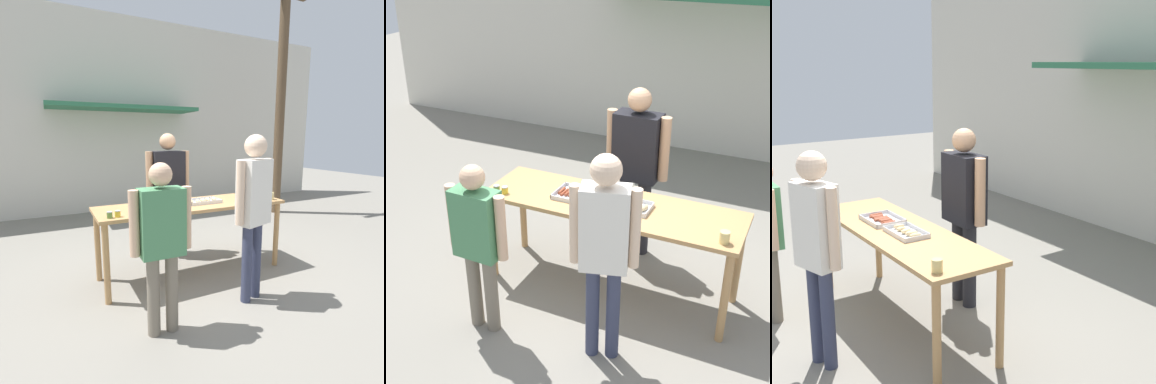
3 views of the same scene
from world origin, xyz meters
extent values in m
plane|color=gray|center=(0.00, 0.00, 0.00)|extent=(24.00, 24.00, 0.00)
cube|color=beige|center=(0.00, 4.00, 2.25)|extent=(12.00, 0.12, 4.50)
cube|color=#2D704C|center=(0.00, 3.45, 2.40)|extent=(3.20, 1.00, 0.08)
cube|color=tan|center=(0.00, 0.00, 0.91)|extent=(2.42, 0.73, 0.04)
cylinder|color=tan|center=(-1.15, -0.30, 0.45)|extent=(0.07, 0.07, 0.89)
cylinder|color=tan|center=(1.15, -0.30, 0.45)|extent=(0.07, 0.07, 0.89)
cylinder|color=tan|center=(-1.15, 0.30, 0.45)|extent=(0.07, 0.07, 0.89)
cylinder|color=tan|center=(1.15, 0.30, 0.45)|extent=(0.07, 0.07, 0.89)
cube|color=silver|center=(-0.34, -0.01, 0.94)|extent=(0.42, 0.32, 0.01)
cube|color=silver|center=(-0.34, -0.17, 0.96)|extent=(0.42, 0.01, 0.03)
cube|color=silver|center=(-0.34, 0.14, 0.96)|extent=(0.42, 0.01, 0.03)
cube|color=silver|center=(-0.55, -0.01, 0.96)|extent=(0.01, 0.32, 0.03)
cube|color=silver|center=(-0.13, -0.01, 0.96)|extent=(0.01, 0.32, 0.03)
cylinder|color=brown|center=(-0.51, 0.00, 0.96)|extent=(0.03, 0.13, 0.03)
cylinder|color=brown|center=(-0.48, -0.01, 0.95)|extent=(0.03, 0.14, 0.02)
cylinder|color=brown|center=(-0.44, -0.02, 0.96)|extent=(0.03, 0.11, 0.03)
cylinder|color=brown|center=(-0.41, 0.00, 0.95)|extent=(0.03, 0.14, 0.02)
cylinder|color=brown|center=(-0.37, -0.01, 0.95)|extent=(0.03, 0.15, 0.02)
cylinder|color=brown|center=(-0.34, -0.02, 0.96)|extent=(0.04, 0.15, 0.03)
cylinder|color=brown|center=(-0.30, -0.01, 0.96)|extent=(0.03, 0.12, 0.03)
cylinder|color=brown|center=(-0.27, -0.01, 0.96)|extent=(0.04, 0.12, 0.03)
cylinder|color=brown|center=(-0.23, -0.01, 0.95)|extent=(0.03, 0.13, 0.02)
cylinder|color=brown|center=(-0.20, -0.01, 0.95)|extent=(0.04, 0.12, 0.03)
cylinder|color=brown|center=(-0.16, -0.02, 0.95)|extent=(0.03, 0.14, 0.03)
cube|color=silver|center=(0.15, -0.01, 0.94)|extent=(0.44, 0.26, 0.01)
cube|color=silver|center=(0.15, -0.14, 0.96)|extent=(0.44, 0.01, 0.03)
cube|color=silver|center=(0.15, 0.11, 0.96)|extent=(0.44, 0.01, 0.03)
cube|color=silver|center=(-0.07, -0.01, 0.96)|extent=(0.01, 0.26, 0.03)
cube|color=silver|center=(0.37, -0.01, 0.96)|extent=(0.01, 0.26, 0.03)
ellipsoid|color=#D6B77F|center=(-0.01, 0.00, 0.96)|extent=(0.06, 0.11, 0.04)
ellipsoid|color=#D6B77F|center=(0.07, -0.02, 0.96)|extent=(0.06, 0.10, 0.04)
ellipsoid|color=#D6B77F|center=(0.15, -0.01, 0.96)|extent=(0.08, 0.12, 0.04)
ellipsoid|color=#D6B77F|center=(0.23, 0.00, 0.96)|extent=(0.08, 0.13, 0.05)
ellipsoid|color=#D6B77F|center=(0.31, -0.01, 0.97)|extent=(0.07, 0.12, 0.05)
cylinder|color=#567A38|center=(-1.08, -0.25, 0.97)|extent=(0.06, 0.06, 0.06)
cylinder|color=#B2B2B7|center=(-1.08, -0.25, 1.00)|extent=(0.06, 0.06, 0.01)
cylinder|color=gold|center=(-0.99, -0.24, 0.97)|extent=(0.06, 0.06, 0.06)
cylinder|color=#B2B2B7|center=(-0.99, -0.24, 1.00)|extent=(0.06, 0.06, 0.01)
cylinder|color=#DBC67A|center=(1.07, -0.24, 0.98)|extent=(0.08, 0.08, 0.10)
cylinder|color=#232328|center=(-0.14, 0.75, 0.44)|extent=(0.14, 0.14, 0.88)
cylinder|color=#232328|center=(0.07, 0.74, 0.44)|extent=(0.14, 0.14, 0.88)
cube|color=black|center=(-0.03, 0.74, 1.22)|extent=(0.47, 0.27, 0.69)
sphere|color=tan|center=(-0.03, 0.74, 1.71)|extent=(0.24, 0.24, 0.24)
cylinder|color=tan|center=(-0.32, 0.75, 1.24)|extent=(0.10, 0.10, 0.66)
cylinder|color=tan|center=(0.25, 0.74, 1.24)|extent=(0.10, 0.10, 0.66)
cylinder|color=#756B5B|center=(-0.69, -1.00, 0.37)|extent=(0.12, 0.12, 0.75)
cylinder|color=#756B5B|center=(-0.86, -1.00, 0.37)|extent=(0.12, 0.12, 0.75)
cube|color=#478456|center=(-0.78, -1.00, 1.05)|extent=(0.39, 0.22, 0.59)
sphere|color=#DBAD89|center=(-0.78, -1.00, 1.46)|extent=(0.20, 0.20, 0.20)
cylinder|color=#DBAD89|center=(-0.54, -1.00, 1.06)|extent=(0.09, 0.09, 0.56)
cylinder|color=#DBAD89|center=(-1.01, -1.00, 1.06)|extent=(0.09, 0.09, 0.56)
cylinder|color=#333851|center=(0.37, -0.85, 0.43)|extent=(0.11, 0.11, 0.86)
cylinder|color=#333851|center=(0.21, -0.90, 0.43)|extent=(0.11, 0.11, 0.86)
cube|color=silver|center=(0.29, -0.88, 1.20)|extent=(0.41, 0.30, 0.68)
sphere|color=beige|center=(0.29, -0.88, 1.68)|extent=(0.23, 0.23, 0.23)
cylinder|color=beige|center=(0.51, -0.82, 1.22)|extent=(0.08, 0.08, 0.65)
cylinder|color=beige|center=(0.08, -0.94, 1.22)|extent=(0.08, 0.08, 0.65)
cylinder|color=brown|center=(3.22, 2.07, 2.71)|extent=(0.21, 0.21, 5.42)
camera|label=1|loc=(-1.62, -3.36, 1.77)|focal=28.00mm
camera|label=2|loc=(1.58, -4.04, 3.20)|focal=50.00mm
camera|label=3|loc=(4.25, -2.15, 2.46)|focal=50.00mm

